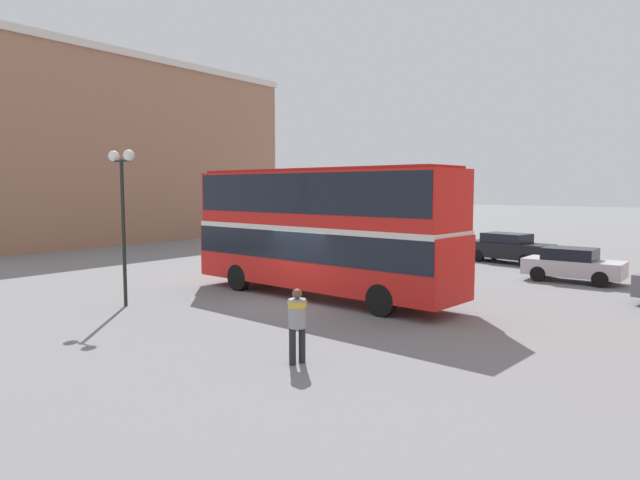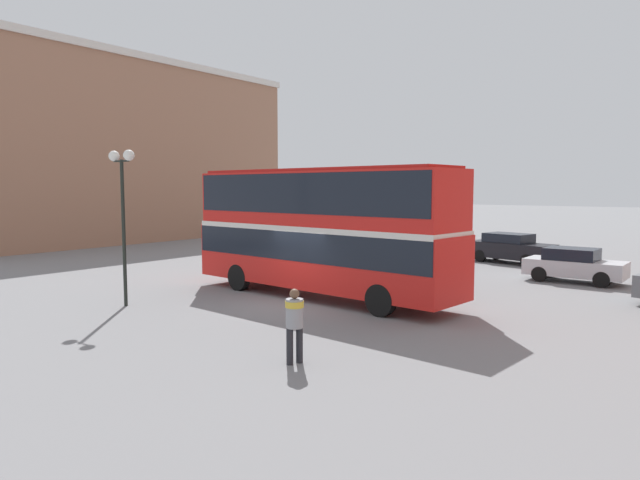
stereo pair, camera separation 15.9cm
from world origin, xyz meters
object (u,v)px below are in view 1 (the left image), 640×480
(double_decker_bus, at_px, (320,224))
(parked_car_kerb_near, at_px, (509,248))
(pedestrian_foreground, at_px, (297,318))
(street_lamp_twin_globe, at_px, (122,188))
(parked_car_kerb_far, at_px, (573,265))

(double_decker_bus, bearing_deg, parked_car_kerb_near, 85.31)
(pedestrian_foreground, relative_size, street_lamp_twin_globe, 0.33)
(street_lamp_twin_globe, bearing_deg, parked_car_kerb_near, 70.51)
(street_lamp_twin_globe, bearing_deg, parked_car_kerb_far, 52.75)
(double_decker_bus, height_order, pedestrian_foreground, double_decker_bus)
(parked_car_kerb_far, bearing_deg, double_decker_bus, -124.65)
(parked_car_kerb_far, bearing_deg, parked_car_kerb_near, 133.84)
(double_decker_bus, relative_size, pedestrian_foreground, 6.46)
(double_decker_bus, height_order, parked_car_kerb_near, double_decker_bus)
(parked_car_kerb_near, xyz_separation_m, parked_car_kerb_far, (4.28, -4.62, -0.07))
(pedestrian_foreground, xyz_separation_m, parked_car_kerb_far, (2.31, 16.03, -0.32))
(pedestrian_foreground, bearing_deg, parked_car_kerb_near, -66.87)
(parked_car_kerb_far, xyz_separation_m, street_lamp_twin_globe, (-11.05, -14.53, 3.28))
(parked_car_kerb_near, relative_size, street_lamp_twin_globe, 0.89)
(double_decker_bus, relative_size, street_lamp_twin_globe, 2.13)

